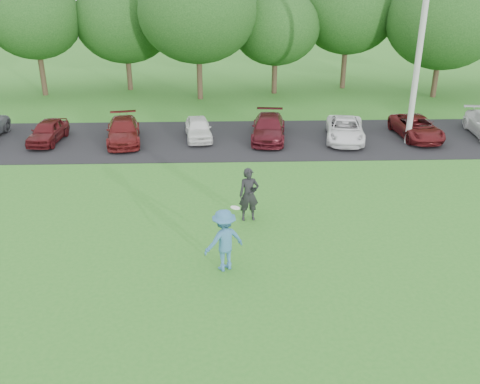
% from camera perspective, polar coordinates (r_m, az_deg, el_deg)
% --- Properties ---
extents(ground, '(100.00, 100.00, 0.00)m').
position_cam_1_polar(ground, '(15.74, 0.44, -9.55)').
color(ground, '#2B7220').
rests_on(ground, ground).
extents(parking_lot, '(32.00, 6.50, 0.03)m').
position_cam_1_polar(parking_lot, '(27.51, -0.68, 5.62)').
color(parking_lot, black).
rests_on(parking_lot, ground).
extents(utility_pole, '(0.28, 0.28, 9.26)m').
position_cam_1_polar(utility_pole, '(27.21, 18.60, 14.22)').
color(utility_pole, '#A8A9A4').
rests_on(utility_pole, ground).
extents(frisbee_player, '(1.45, 1.22, 2.17)m').
position_cam_1_polar(frisbee_player, '(15.86, -1.70, -5.15)').
color(frisbee_player, '#32668F').
rests_on(frisbee_player, ground).
extents(camera_bystander, '(0.75, 0.53, 1.94)m').
position_cam_1_polar(camera_bystander, '(18.79, 0.95, -0.28)').
color(camera_bystander, black).
rests_on(camera_bystander, ground).
extents(parked_cars, '(28.48, 4.81, 1.18)m').
position_cam_1_polar(parked_cars, '(27.34, -0.10, 6.78)').
color(parked_cars, '#525459').
rests_on(parked_cars, parking_lot).
extents(tree_row, '(42.39, 9.85, 8.64)m').
position_cam_1_polar(tree_row, '(36.12, 1.43, 17.99)').
color(tree_row, '#38281C').
rests_on(tree_row, ground).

